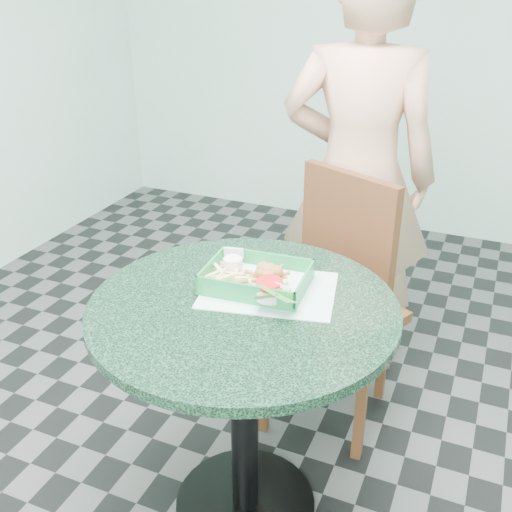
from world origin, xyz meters
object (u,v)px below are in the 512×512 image
at_px(cafe_table, 244,360).
at_px(dining_chair, 337,284).
at_px(food_basket, 257,287).
at_px(crab_sandwich, 267,281).
at_px(diner_person, 360,153).
at_px(sauce_ramekin, 234,268).

height_order(cafe_table, dining_chair, dining_chair).
xyz_separation_m(food_basket, crab_sandwich, (0.04, -0.01, 0.03)).
distance_m(cafe_table, dining_chair, 0.63).
bearing_deg(crab_sandwich, cafe_table, -109.23).
height_order(diner_person, food_basket, diner_person).
height_order(food_basket, crab_sandwich, crab_sandwich).
height_order(dining_chair, crab_sandwich, dining_chair).
relative_size(crab_sandwich, sauce_ramekin, 1.96).
bearing_deg(cafe_table, food_basket, 91.51).
relative_size(dining_chair, sauce_ramekin, 16.53).
distance_m(crab_sandwich, sauce_ramekin, 0.12).
relative_size(dining_chair, food_basket, 3.24).
distance_m(cafe_table, crab_sandwich, 0.24).
distance_m(food_basket, sauce_ramekin, 0.09).
height_order(diner_person, crab_sandwich, diner_person).
distance_m(diner_person, crab_sandwich, 0.87).
distance_m(dining_chair, crab_sandwich, 0.59).
xyz_separation_m(diner_person, sauce_ramekin, (-0.16, -0.82, -0.14)).
bearing_deg(food_basket, cafe_table, -88.49).
bearing_deg(sauce_ramekin, dining_chair, 69.34).
distance_m(dining_chair, diner_person, 0.52).
xyz_separation_m(cafe_table, dining_chair, (0.10, 0.62, -0.05)).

